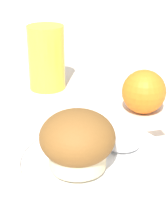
# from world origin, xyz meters

# --- Properties ---
(ground_plane) EXTENTS (3.00, 3.00, 0.00)m
(ground_plane) POSITION_xyz_m (0.00, 0.00, 0.00)
(ground_plane) COLOR beige
(plate) EXTENTS (0.20, 0.20, 0.02)m
(plate) POSITION_xyz_m (-0.00, 0.00, 0.01)
(plate) COLOR white
(plate) RESTS_ON ground_plane
(muffin) EXTENTS (0.09, 0.09, 0.07)m
(muffin) POSITION_xyz_m (-0.02, -0.02, 0.05)
(muffin) COLOR beige
(muffin) RESTS_ON plate
(cream_ramekin) EXTENTS (0.05, 0.05, 0.02)m
(cream_ramekin) POSITION_xyz_m (0.03, 0.04, 0.03)
(cream_ramekin) COLOR silver
(cream_ramekin) RESTS_ON plate
(berry_pair) EXTENTS (0.03, 0.02, 0.02)m
(berry_pair) POSITION_xyz_m (0.01, 0.06, 0.03)
(berry_pair) COLOR #4C194C
(berry_pair) RESTS_ON plate
(butter_knife) EXTENTS (0.17, 0.10, 0.00)m
(butter_knife) POSITION_xyz_m (0.00, 0.06, 0.02)
(butter_knife) COLOR silver
(butter_knife) RESTS_ON plate
(orange_fruit) EXTENTS (0.07, 0.07, 0.07)m
(orange_fruit) POSITION_xyz_m (0.04, 0.19, 0.04)
(orange_fruit) COLOR orange
(orange_fruit) RESTS_ON ground_plane
(juice_glass) EXTENTS (0.07, 0.07, 0.12)m
(juice_glass) POSITION_xyz_m (-0.14, 0.25, 0.06)
(juice_glass) COLOR gold
(juice_glass) RESTS_ON ground_plane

